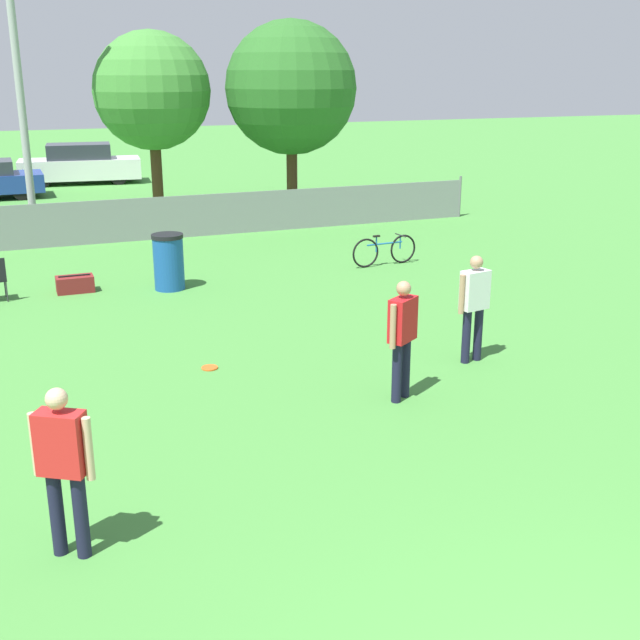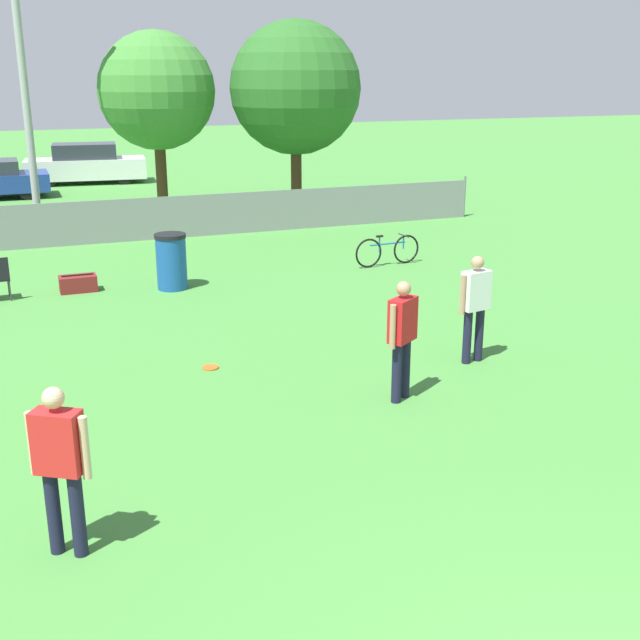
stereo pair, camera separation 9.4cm
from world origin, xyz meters
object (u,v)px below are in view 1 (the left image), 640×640
Objects in this scene: player_thrower_red at (63,461)px; gear_bag_sideline at (75,284)px; player_receiver_white at (474,301)px; trash_bin at (169,262)px; tree_far_right at (291,88)px; tree_near_pole at (152,91)px; frisbee_disc at (210,368)px; light_pole at (12,17)px; bicycle_sideline at (385,250)px; parked_car_white at (80,165)px; player_defender_red at (402,332)px.

gear_bag_sideline is at bearing 116.68° from player_thrower_red.
player_receiver_white is 6.78m from trash_bin.
tree_near_pole is at bearing 163.29° from tree_far_right.
player_thrower_red is at bearing -119.25° from frisbee_disc.
light_pole reaches higher than bicycle_sideline.
player_receiver_white is at bearing -75.52° from parked_car_white.
trash_bin is (0.37, 4.70, 0.55)m from frisbee_disc.
trash_bin is at bearing 105.29° from player_thrower_red.
tree_near_pole is 14.35m from player_receiver_white.
tree_far_right reaches higher than player_receiver_white.
gear_bag_sideline is (-1.80, 0.47, -0.40)m from trash_bin.
bicycle_sideline is at bearing 42.98° from frisbee_disc.
tree_far_right reaches higher than player_thrower_red.
frisbee_disc is 0.22× the size of trash_bin.
light_pole is 16.14m from player_thrower_red.
tree_far_right is (3.79, -1.14, 0.07)m from tree_near_pole.
player_thrower_red reaches higher than parked_car_white.
tree_far_right is at bearing 72.39° from player_receiver_white.
tree_far_right reaches higher than gear_bag_sideline.
light_pole is at bearing 94.11° from gear_bag_sideline.
trash_bin is at bearing -84.07° from parked_car_white.
light_pole is at bearing 133.64° from bicycle_sideline.
tree_near_pole is 3.24× the size of player_thrower_red.
parked_car_white is (1.78, 16.28, 0.56)m from gear_bag_sideline.
bicycle_sideline is (1.53, 6.10, -0.61)m from player_receiver_white.
light_pole is at bearing -157.48° from tree_near_pole.
light_pole reaches higher than gear_bag_sideline.
player_receiver_white reaches higher than parked_car_white.
trash_bin is at bearing -99.42° from tree_near_pole.
bicycle_sideline is 6.73m from gear_bag_sideline.
player_defender_red is (-3.41, -13.72, -2.76)m from tree_far_right.
bicycle_sideline is at bearing 66.06° from player_receiver_white.
tree_far_right reaches higher than trash_bin.
player_defender_red is 6.99m from trash_bin.
parked_car_white is at bearing 77.64° from light_pole.
light_pole is 8.52m from trash_bin.
tree_far_right is at bearing 53.55° from trash_bin.
player_thrower_red is 11.93m from bicycle_sideline.
parked_car_white reaches higher than frisbee_disc.
light_pole is 1.66× the size of tree_far_right.
trash_bin is 1.90m from gear_bag_sideline.
player_receiver_white is at bearing 58.67° from player_thrower_red.
tree_near_pole is 21.52× the size of frisbee_disc.
tree_far_right is (7.38, 0.35, -1.74)m from light_pole.
bicycle_sideline is (3.58, -7.85, -3.29)m from tree_near_pole.
bicycle_sideline is at bearing 82.37° from player_thrower_red.
player_receiver_white is at bearing -65.65° from light_pole.
player_defender_red is at bearing -44.53° from frisbee_disc.
player_defender_red reaches higher than bicycle_sideline.
tree_near_pole is 4.72× the size of trash_bin.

